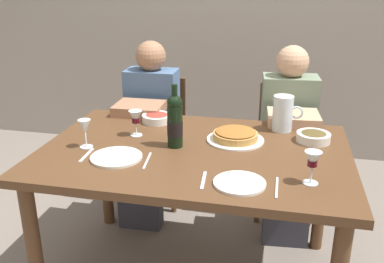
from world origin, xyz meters
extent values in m
cube|color=brown|center=(0.00, 0.00, 0.74)|extent=(1.50, 1.00, 0.04)
cylinder|color=brown|center=(-0.67, -0.42, 0.36)|extent=(0.07, 0.07, 0.72)
cylinder|color=brown|center=(-0.67, 0.42, 0.36)|extent=(0.07, 0.07, 0.72)
cylinder|color=brown|center=(0.67, 0.42, 0.36)|extent=(0.07, 0.07, 0.72)
cylinder|color=black|center=(-0.10, 0.02, 0.87)|extent=(0.08, 0.08, 0.21)
sphere|color=black|center=(-0.10, 0.02, 0.99)|extent=(0.08, 0.08, 0.08)
cylinder|color=black|center=(-0.10, 0.02, 1.04)|extent=(0.03, 0.03, 0.08)
cylinder|color=black|center=(-0.10, 0.02, 0.86)|extent=(0.08, 0.08, 0.07)
cylinder|color=silver|center=(0.41, 0.36, 0.86)|extent=(0.11, 0.11, 0.19)
cylinder|color=silver|center=(0.41, 0.36, 0.82)|extent=(0.10, 0.10, 0.12)
torus|color=silver|center=(0.49, 0.36, 0.87)|extent=(0.07, 0.01, 0.07)
cylinder|color=white|center=(0.18, 0.15, 0.77)|extent=(0.29, 0.29, 0.01)
cylinder|color=#C18E47|center=(0.18, 0.15, 0.79)|extent=(0.23, 0.23, 0.03)
ellipsoid|color=#9E6028|center=(0.18, 0.15, 0.81)|extent=(0.21, 0.21, 0.02)
cylinder|color=white|center=(-0.29, 0.35, 0.78)|extent=(0.17, 0.17, 0.04)
ellipsoid|color=#B2382D|center=(-0.29, 0.35, 0.80)|extent=(0.14, 0.14, 0.03)
cylinder|color=white|center=(0.57, 0.23, 0.78)|extent=(0.17, 0.17, 0.05)
ellipsoid|color=brown|center=(0.57, 0.23, 0.80)|extent=(0.14, 0.14, 0.03)
cylinder|color=silver|center=(0.54, -0.25, 0.76)|extent=(0.06, 0.06, 0.00)
cylinder|color=silver|center=(0.54, -0.25, 0.80)|extent=(0.01, 0.01, 0.07)
cone|color=silver|center=(0.54, -0.25, 0.87)|extent=(0.07, 0.07, 0.07)
cylinder|color=#470A14|center=(0.54, -0.25, 0.85)|extent=(0.04, 0.04, 0.02)
cylinder|color=silver|center=(-0.53, -0.09, 0.76)|extent=(0.06, 0.06, 0.00)
cylinder|color=silver|center=(-0.53, -0.09, 0.80)|extent=(0.01, 0.01, 0.07)
cone|color=silver|center=(-0.53, -0.09, 0.87)|extent=(0.06, 0.06, 0.07)
cylinder|color=silver|center=(-0.34, 0.12, 0.76)|extent=(0.06, 0.06, 0.00)
cylinder|color=silver|center=(-0.34, 0.12, 0.80)|extent=(0.01, 0.01, 0.06)
cone|color=silver|center=(-0.34, 0.12, 0.86)|extent=(0.07, 0.07, 0.07)
cylinder|color=#470A14|center=(-0.34, 0.12, 0.84)|extent=(0.04, 0.04, 0.02)
cylinder|color=white|center=(0.26, -0.33, 0.77)|extent=(0.22, 0.22, 0.01)
cylinder|color=silver|center=(-0.33, -0.19, 0.77)|extent=(0.24, 0.24, 0.01)
cube|color=silver|center=(0.11, -0.33, 0.76)|extent=(0.03, 0.16, 0.00)
cube|color=silver|center=(0.41, -0.33, 0.76)|extent=(0.01, 0.18, 0.00)
cube|color=silver|center=(-0.18, -0.19, 0.76)|extent=(0.03, 0.18, 0.00)
cube|color=silver|center=(-0.48, -0.19, 0.76)|extent=(0.02, 0.16, 0.00)
cube|color=brown|center=(-0.45, 0.80, 0.46)|extent=(0.41, 0.41, 0.02)
cube|color=brown|center=(-0.45, 0.99, 0.67)|extent=(0.36, 0.04, 0.40)
cylinder|color=brown|center=(-0.62, 0.63, 0.23)|extent=(0.04, 0.04, 0.45)
cylinder|color=brown|center=(-0.28, 0.64, 0.23)|extent=(0.04, 0.04, 0.45)
cylinder|color=brown|center=(-0.62, 0.97, 0.23)|extent=(0.04, 0.04, 0.45)
cylinder|color=brown|center=(-0.28, 0.98, 0.23)|extent=(0.04, 0.04, 0.45)
cube|color=#4C6B93|center=(-0.45, 0.76, 0.72)|extent=(0.34, 0.21, 0.50)
sphere|color=#9E7051|center=(-0.45, 0.76, 1.06)|extent=(0.20, 0.20, 0.20)
cube|color=#33333D|center=(-0.45, 0.57, 0.47)|extent=(0.31, 0.39, 0.14)
cube|color=#33333D|center=(-0.44, 0.42, 0.20)|extent=(0.27, 0.12, 0.40)
cube|color=#9E7051|center=(-0.45, 0.48, 0.79)|extent=(0.29, 0.25, 0.06)
cube|color=brown|center=(0.45, 0.81, 0.46)|extent=(0.43, 0.43, 0.02)
cube|color=brown|center=(0.43, 1.00, 0.67)|extent=(0.36, 0.06, 0.40)
cylinder|color=brown|center=(0.30, 0.63, 0.23)|extent=(0.04, 0.04, 0.45)
cylinder|color=brown|center=(0.63, 0.66, 0.23)|extent=(0.04, 0.04, 0.45)
cylinder|color=brown|center=(0.27, 0.97, 0.23)|extent=(0.04, 0.04, 0.45)
cylinder|color=brown|center=(0.60, 1.00, 0.23)|extent=(0.04, 0.04, 0.45)
cube|color=gray|center=(0.45, 0.77, 0.72)|extent=(0.36, 0.23, 0.50)
sphere|color=tan|center=(0.45, 0.77, 1.06)|extent=(0.20, 0.20, 0.20)
cube|color=#33333D|center=(0.47, 0.58, 0.47)|extent=(0.34, 0.40, 0.14)
cube|color=#33333D|center=(0.48, 0.43, 0.20)|extent=(0.28, 0.14, 0.40)
cube|color=tan|center=(0.47, 0.49, 0.79)|extent=(0.31, 0.26, 0.06)
camera|label=1|loc=(0.40, -1.90, 1.58)|focal=40.18mm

